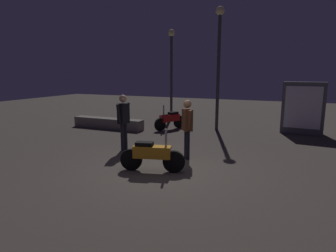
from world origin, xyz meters
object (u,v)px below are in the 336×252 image
(person_bystander_far, at_px, (187,124))
(kiosk_billboard, at_px, (303,108))
(person_rider_beside, at_px, (123,117))
(streetlamp_near, at_px, (219,54))
(motorcycle_red_parked_left, at_px, (170,120))
(motorcycle_orange_foreground, at_px, (152,155))
(streetlamp_far, at_px, (171,62))

(person_bystander_far, bearing_deg, kiosk_billboard, -156.70)
(person_rider_beside, height_order, streetlamp_near, streetlamp_near)
(kiosk_billboard, bearing_deg, motorcycle_red_parked_left, 18.29)
(motorcycle_orange_foreground, distance_m, streetlamp_far, 9.19)
(streetlamp_far, relative_size, kiosk_billboard, 2.24)
(streetlamp_far, bearing_deg, kiosk_billboard, -15.26)
(person_rider_beside, relative_size, streetlamp_near, 0.35)
(motorcycle_red_parked_left, xyz_separation_m, kiosk_billboard, (5.29, 1.35, 0.61))
(motorcycle_orange_foreground, relative_size, streetlamp_far, 0.35)
(streetlamp_near, bearing_deg, person_rider_beside, -113.20)
(motorcycle_red_parked_left, distance_m, kiosk_billboard, 5.49)
(person_bystander_far, xyz_separation_m, kiosk_billboard, (3.14, 5.14, 0.03))
(motorcycle_red_parked_left, height_order, streetlamp_far, streetlamp_far)
(kiosk_billboard, bearing_deg, motorcycle_orange_foreground, 65.26)
(person_rider_beside, xyz_separation_m, person_bystander_far, (2.19, -0.10, -0.05))
(motorcycle_red_parked_left, height_order, kiosk_billboard, kiosk_billboard)
(motorcycle_orange_foreground, relative_size, kiosk_billboard, 0.78)
(person_rider_beside, relative_size, streetlamp_far, 0.38)
(motorcycle_red_parked_left, bearing_deg, motorcycle_orange_foreground, 43.74)
(streetlamp_near, bearing_deg, motorcycle_red_parked_left, -156.68)
(motorcycle_orange_foreground, xyz_separation_m, streetlamp_far, (-2.96, 8.32, 2.57))
(person_bystander_far, distance_m, kiosk_billboard, 6.02)
(motorcycle_red_parked_left, relative_size, kiosk_billboard, 0.73)
(person_bystander_far, height_order, kiosk_billboard, kiosk_billboard)
(motorcycle_orange_foreground, xyz_separation_m, person_rider_beside, (-1.76, 1.49, 0.64))
(person_rider_beside, bearing_deg, motorcycle_orange_foreground, -35.87)
(person_rider_beside, distance_m, person_bystander_far, 2.19)
(person_bystander_far, bearing_deg, streetlamp_far, -99.14)
(person_rider_beside, relative_size, person_bystander_far, 1.04)
(person_rider_beside, height_order, streetlamp_far, streetlamp_far)
(person_bystander_far, distance_m, streetlamp_far, 7.96)
(person_rider_beside, bearing_deg, motorcycle_red_parked_left, 93.85)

